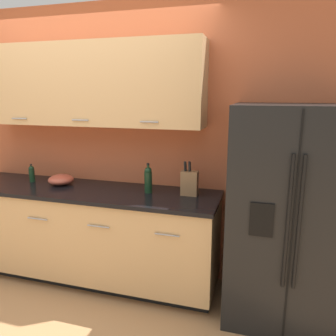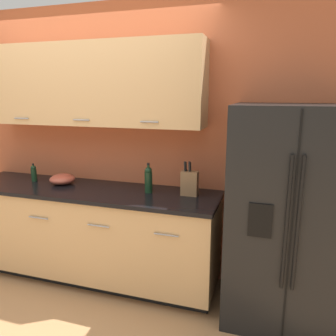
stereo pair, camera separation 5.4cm
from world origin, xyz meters
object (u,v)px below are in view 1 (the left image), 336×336
Objects in this scene: mixing_bowl at (61,180)px; refrigerator at (289,216)px; oil_bottle at (32,173)px; knife_block at (189,183)px; wine_bottle at (148,179)px.

refrigerator is at bearing -2.95° from mixing_bowl.
oil_bottle is 0.75× the size of mixing_bowl.
knife_block is at bearing 0.58° from oil_bottle.
wine_bottle is at bearing -0.41° from mixing_bowl.
refrigerator is 6.37× the size of wine_bottle.
mixing_bowl is at bearing 177.05° from refrigerator.
refrigerator is at bearing -9.07° from knife_block.
mixing_bowl is (-2.09, 0.11, 0.11)m from refrigerator.
oil_bottle is 0.34m from mixing_bowl.
refrigerator is 7.07× the size of mixing_bowl.
wine_bottle is at bearing 175.13° from refrigerator.
mixing_bowl is (-1.27, -0.02, -0.06)m from knife_block.
refrigerator is 9.43× the size of oil_bottle.
refrigerator reaches higher than knife_block.
knife_block is (-0.82, 0.13, 0.17)m from refrigerator.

